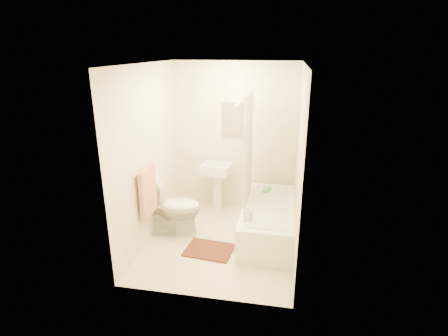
% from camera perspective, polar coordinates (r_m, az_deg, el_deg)
% --- Properties ---
extents(floor, '(2.40, 2.40, 0.00)m').
position_cam_1_polar(floor, '(5.04, -0.53, -11.75)').
color(floor, beige).
rests_on(floor, ground).
extents(ceiling, '(2.40, 2.40, 0.00)m').
position_cam_1_polar(ceiling, '(4.33, -0.63, 16.68)').
color(ceiling, white).
rests_on(ceiling, ground).
extents(wall_back, '(2.00, 0.02, 2.40)m').
position_cam_1_polar(wall_back, '(5.68, 1.74, 4.98)').
color(wall_back, beige).
rests_on(wall_back, ground).
extents(wall_left, '(0.02, 2.40, 2.40)m').
position_cam_1_polar(wall_left, '(4.83, -12.31, 2.00)').
color(wall_left, beige).
rests_on(wall_left, ground).
extents(wall_right, '(0.02, 2.40, 2.40)m').
position_cam_1_polar(wall_right, '(4.47, 12.11, 0.64)').
color(wall_right, beige).
rests_on(wall_right, ground).
extents(mirror, '(0.40, 0.03, 0.55)m').
position_cam_1_polar(mirror, '(5.60, 1.74, 7.91)').
color(mirror, white).
rests_on(mirror, wall_back).
extents(curtain_rod, '(0.03, 1.70, 0.03)m').
position_cam_1_polar(curtain_rod, '(4.42, 3.54, 11.48)').
color(curtain_rod, silver).
rests_on(curtain_rod, wall_back).
extents(shower_curtain, '(0.04, 0.80, 1.55)m').
position_cam_1_polar(shower_curtain, '(4.97, 3.93, 3.12)').
color(shower_curtain, silver).
rests_on(shower_curtain, curtain_rod).
extents(towel_bar, '(0.02, 0.60, 0.02)m').
position_cam_1_polar(towel_bar, '(4.62, -12.93, -0.11)').
color(towel_bar, silver).
rests_on(towel_bar, wall_left).
extents(towel, '(0.06, 0.45, 0.66)m').
position_cam_1_polar(towel, '(4.72, -12.31, -3.80)').
color(towel, '#CC7266').
rests_on(towel, towel_bar).
extents(toilet_paper, '(0.11, 0.12, 0.12)m').
position_cam_1_polar(toilet_paper, '(5.07, -10.68, -3.06)').
color(toilet_paper, white).
rests_on(toilet_paper, wall_left).
extents(toilet, '(0.86, 0.53, 0.81)m').
position_cam_1_polar(toilet, '(5.11, -8.41, -6.37)').
color(toilet, white).
rests_on(toilet, floor).
extents(sink, '(0.50, 0.42, 0.90)m').
position_cam_1_polar(sink, '(5.72, -1.17, -2.84)').
color(sink, white).
rests_on(sink, floor).
extents(bathtub, '(0.72, 1.65, 0.46)m').
position_cam_1_polar(bathtub, '(5.12, 7.22, -8.39)').
color(bathtub, white).
rests_on(bathtub, floor).
extents(bath_mat, '(0.67, 0.53, 0.02)m').
position_cam_1_polar(bath_mat, '(4.81, -2.43, -13.21)').
color(bath_mat, '#543223').
rests_on(bath_mat, floor).
extents(soap_bottle, '(0.12, 0.12, 0.21)m').
position_cam_1_polar(soap_bottle, '(4.53, 3.97, -7.31)').
color(soap_bottle, white).
rests_on(soap_bottle, bathtub).
extents(scrub_brush, '(0.12, 0.22, 0.04)m').
position_cam_1_polar(scrub_brush, '(5.48, 7.04, -3.60)').
color(scrub_brush, '#3E9E5C').
rests_on(scrub_brush, bathtub).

